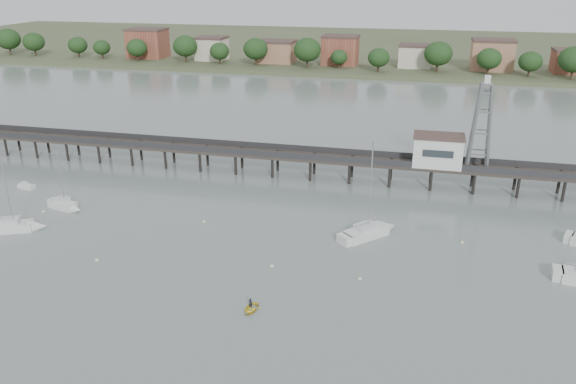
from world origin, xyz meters
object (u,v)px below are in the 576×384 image
Objects in this scene: yellow_dinghy at (251,310)px; sailboat_a at (20,226)px; lattice_tower at (481,127)px; sailboat_c at (374,231)px; sailboat_b at (67,206)px; pier at (294,156)px; white_tender at (26,187)px.

sailboat_a is at bearing 172.79° from yellow_dinghy.
lattice_tower is at bearing 3.93° from sailboat_a.
sailboat_c reaches higher than yellow_dinghy.
pier is at bearing 51.56° from sailboat_b.
pier is 44.15m from yellow_dinghy.
sailboat_a is at bearing 145.14° from sailboat_c.
sailboat_b is 3.81× the size of yellow_dinghy.
sailboat_c is 1.47× the size of sailboat_b.
lattice_tower is 77.39m from white_tender.
white_tender is at bearing -158.42° from pier.
sailboat_a is at bearing -136.07° from pier.
yellow_dinghy is at bearing -39.47° from sailboat_a.
white_tender is (-10.12, 14.78, -0.27)m from sailboat_a.
white_tender is (-12.26, 6.52, -0.29)m from sailboat_b.
lattice_tower is at bearing 24.19° from white_tender.
lattice_tower is at bearing 68.87° from yellow_dinghy.
lattice_tower is at bearing 0.00° from pier.
yellow_dinghy is (5.19, -43.68, -3.79)m from pier.
sailboat_c is 5.62× the size of yellow_dinghy.
pier is 10.16× the size of sailboat_c.
sailboat_b is (-62.45, -23.62, -10.44)m from lattice_tower.
white_tender is (-43.21, -17.10, -3.42)m from pier.
white_tender is at bearing -167.11° from lattice_tower.
lattice_tower reaches higher than sailboat_b.
lattice_tower is 72.78m from sailboat_a.
white_tender is at bearing 102.09° from sailboat_a.
sailboat_b is at bearing 53.16° from sailboat_a.
white_tender is (-59.79, 4.29, -0.26)m from sailboat_c.
sailboat_c is at bearing -10.41° from sailboat_a.
sailboat_b is 0.77× the size of sailboat_a.
pier is 27.24m from sailboat_c.
sailboat_b is at bearing -159.29° from lattice_tower.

